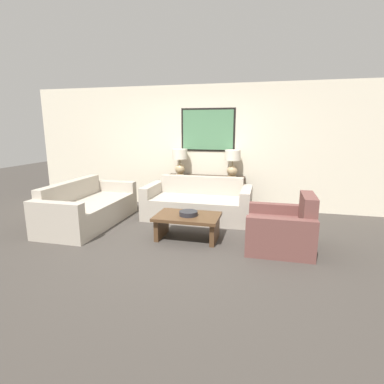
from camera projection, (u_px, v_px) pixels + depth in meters
name	position (u px, v px, depth m)	size (l,w,h in m)	color
ground_plane	(178.00, 243.00, 4.63)	(20.00, 20.00, 0.00)	#3D3833
back_wall	(208.00, 147.00, 6.59)	(8.31, 0.12, 2.65)	beige
console_table	(205.00, 192.00, 6.54)	(1.68, 0.36, 0.73)	#332319
table_lamp_left	(180.00, 159.00, 6.53)	(0.33, 0.33, 0.57)	tan
table_lamp_right	(232.00, 161.00, 6.26)	(0.33, 0.33, 0.57)	tan
couch_by_back_wall	(198.00, 204.00, 5.87)	(2.05, 0.95, 0.78)	#ADA393
couch_by_side	(88.00, 209.00, 5.53)	(0.95, 2.05, 0.78)	#ADA393
coffee_table	(188.00, 222.00, 4.76)	(1.01, 0.67, 0.39)	#4C331E
decorative_bowl	(188.00, 213.00, 4.71)	(0.29, 0.29, 0.07)	#232328
armchair_near_back_wall	(282.00, 230.00, 4.39)	(0.93, 0.93, 0.83)	brown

